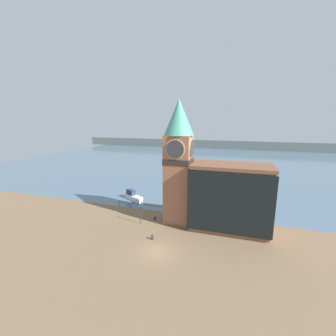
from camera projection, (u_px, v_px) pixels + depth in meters
ground_plane at (157, 252)px, 28.89m from camera, size 160.00×160.00×0.00m
water at (216, 160)px, 96.42m from camera, size 160.00×120.00×0.00m
far_shoreline at (223, 145)px, 133.19m from camera, size 180.00×3.00×5.00m
pier_railing at (141, 205)px, 42.35m from camera, size 9.85×0.08×1.09m
clock_tower at (179, 159)px, 35.60m from camera, size 4.64×4.64×19.82m
pier_building at (230, 197)px, 33.95m from camera, size 11.91×6.03×10.21m
boat_near at (133, 196)px, 48.09m from camera, size 4.91×3.59×1.94m
mooring_bollard_near at (152, 237)px, 31.76m from camera, size 0.33×0.33×0.76m
mooring_bollard_far at (155, 218)px, 38.07m from camera, size 0.33×0.33×0.64m
lamp_post at (140, 209)px, 36.22m from camera, size 0.32×0.32×3.68m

